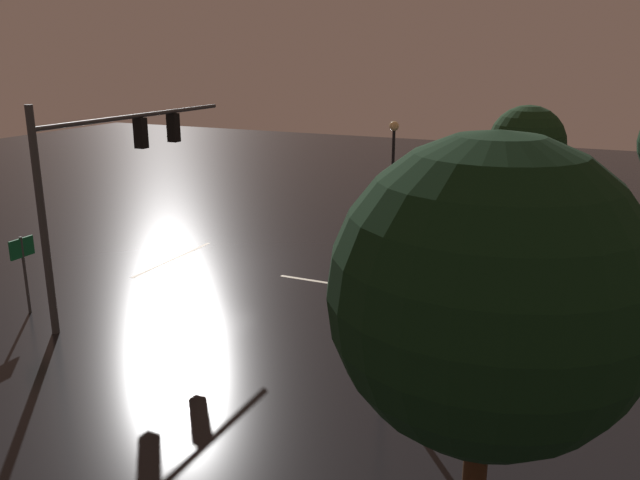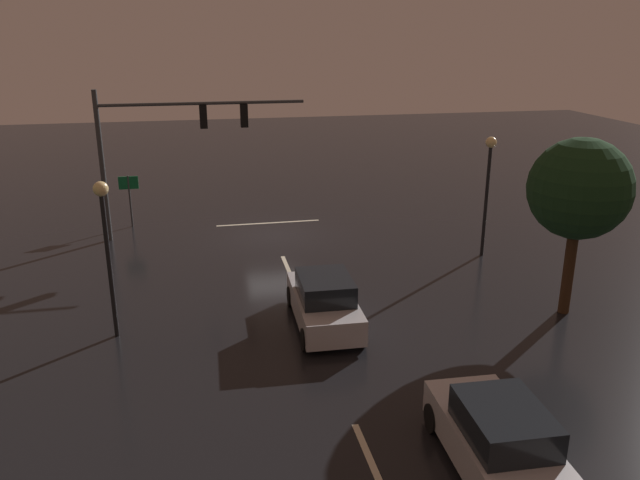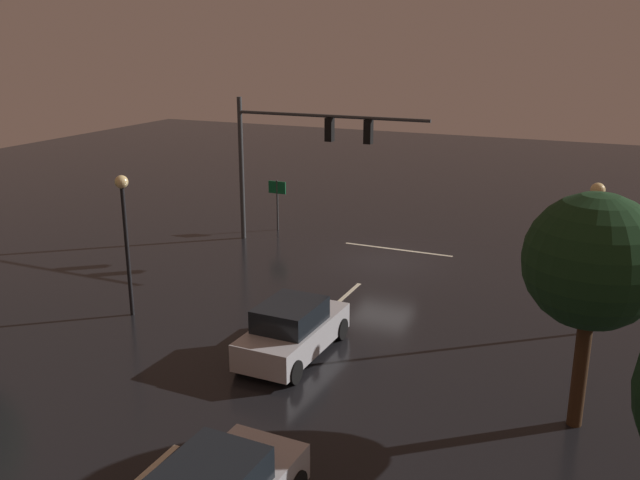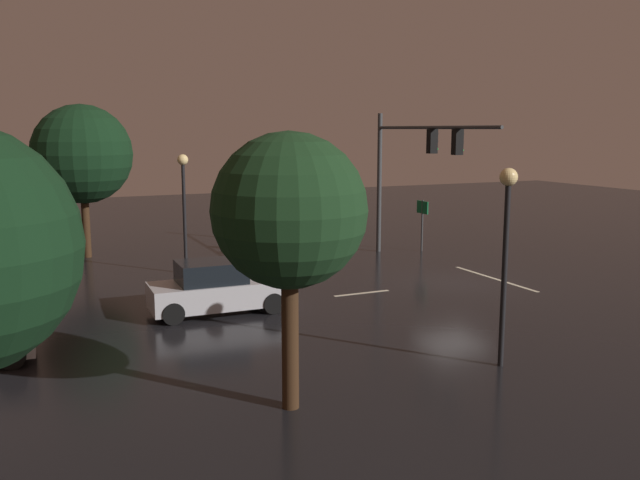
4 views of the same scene
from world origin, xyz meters
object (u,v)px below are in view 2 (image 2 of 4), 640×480
object	(u,v)px
car_distant	(499,441)
route_sign	(129,190)
street_lamp_right_kerb	(105,230)
traffic_signal_assembly	(169,135)
tree_left_far	(579,190)
street_lamp_left_kerb	(488,173)
car_approaching	(324,302)

from	to	relation	value
car_distant	route_sign	distance (m)	21.79
route_sign	street_lamp_right_kerb	bearing A→B (deg)	91.99
traffic_signal_assembly	street_lamp_right_kerb	distance (m)	9.93
tree_left_far	street_lamp_left_kerb	bearing A→B (deg)	-87.73
tree_left_far	traffic_signal_assembly	bearing A→B (deg)	-40.50
route_sign	tree_left_far	xyz separation A→B (m)	(-14.84, 12.83, 2.40)
traffic_signal_assembly	car_distant	size ratio (longest dim) A/B	2.02
car_distant	street_lamp_left_kerb	size ratio (longest dim) A/B	0.89
traffic_signal_assembly	route_sign	bearing A→B (deg)	-42.78
street_lamp_right_kerb	tree_left_far	size ratio (longest dim) A/B	0.83
car_distant	traffic_signal_assembly	bearing A→B (deg)	-69.07
traffic_signal_assembly	street_lamp_right_kerb	xyz separation A→B (m)	(1.68, 9.72, -1.21)
street_lamp_left_kerb	car_distant	bearing A→B (deg)	66.04
car_approaching	street_lamp_right_kerb	world-z (taller)	street_lamp_right_kerb
street_lamp_left_kerb	route_sign	size ratio (longest dim) A/B	1.99
car_approaching	car_distant	world-z (taller)	same
car_approaching	traffic_signal_assembly	bearing A→B (deg)	-65.23
street_lamp_right_kerb	tree_left_far	distance (m)	14.51
street_lamp_left_kerb	route_sign	world-z (taller)	street_lamp_left_kerb
car_approaching	tree_left_far	distance (m)	8.75
car_distant	street_lamp_left_kerb	world-z (taller)	street_lamp_left_kerb
car_distant	tree_left_far	distance (m)	9.78
car_approaching	car_distant	xyz separation A→B (m)	(-2.12, 7.67, 0.00)
car_approaching	tree_left_far	size ratio (longest dim) A/B	0.75
street_lamp_right_kerb	route_sign	world-z (taller)	street_lamp_right_kerb
traffic_signal_assembly	car_approaching	xyz separation A→B (m)	(-4.73, 10.25, -3.83)
street_lamp_left_kerb	route_sign	distance (m)	16.32
car_distant	street_lamp_left_kerb	distance (m)	14.23
traffic_signal_assembly	car_distant	bearing A→B (deg)	110.93
car_approaching	route_sign	xyz separation A→B (m)	(6.81, -12.18, 1.00)
car_distant	street_lamp_left_kerb	bearing A→B (deg)	-113.96
traffic_signal_assembly	route_sign	world-z (taller)	traffic_signal_assembly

